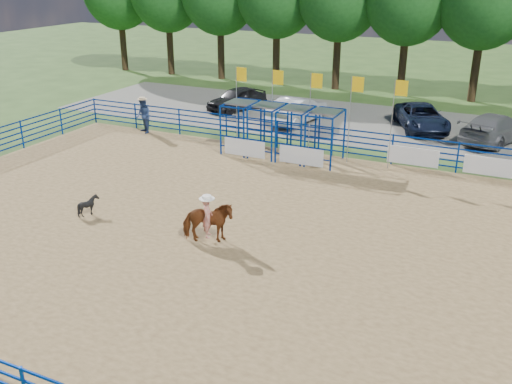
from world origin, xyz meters
TOP-DOWN VIEW (x-y plane):
  - ground at (0.00, 0.00)m, footprint 120.00×120.00m
  - arena_dirt at (0.00, 0.00)m, footprint 30.00×20.00m
  - gravel_strip at (0.00, 17.00)m, footprint 40.00×10.00m
  - horse_and_rider at (-0.85, -1.03)m, footprint 1.95×1.46m
  - calf at (-6.13, -0.99)m, footprint 0.92×0.88m
  - spectator_cowboy at (-11.01, 9.41)m, footprint 1.22×1.17m
  - car_a at (-8.75, 16.62)m, footprint 3.09×4.71m
  - car_b at (-3.95, 15.26)m, footprint 2.43×5.03m
  - car_c at (3.12, 16.97)m, footprint 4.29×5.67m
  - car_d at (7.18, 16.03)m, footprint 3.88×5.74m
  - perimeter_fence at (0.00, 0.00)m, footprint 30.10×20.10m
  - chute_assembly at (-1.90, 8.84)m, footprint 19.32×2.41m

SIDE VIEW (x-z plane):
  - ground at x=0.00m, z-range 0.00..0.00m
  - gravel_strip at x=0.00m, z-range 0.00..0.01m
  - arena_dirt at x=0.00m, z-range 0.00..0.02m
  - calf at x=-6.13m, z-range 0.02..0.81m
  - car_c at x=3.12m, z-range 0.01..1.44m
  - perimeter_fence at x=0.00m, z-range 0.00..1.50m
  - car_a at x=-8.75m, z-range 0.01..1.50m
  - car_d at x=7.18m, z-range 0.01..1.55m
  - car_b at x=-3.95m, z-range 0.01..1.60m
  - horse_and_rider at x=-0.85m, z-range -0.34..2.11m
  - spectator_cowboy at x=-11.01m, z-range 0.02..2.05m
  - chute_assembly at x=-1.90m, z-range -0.84..3.36m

